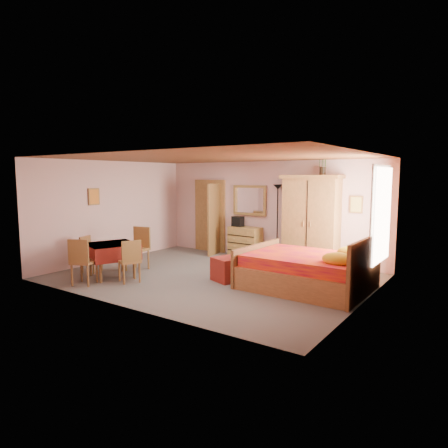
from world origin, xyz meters
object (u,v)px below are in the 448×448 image
Objects in this scene: bed at (306,261)px; floor_lamp at (277,223)px; chair_north at (137,249)px; chair_east at (129,261)px; wall_mirror at (249,200)px; stereo at (238,221)px; sunflower_vase at (323,164)px; chest_of_drawers at (245,242)px; bench at (245,266)px; wardrobe at (311,221)px; dining_table at (112,260)px; chair_west at (92,254)px; chair_south at (84,261)px.

floor_lamp is at bearing 130.83° from bed.
chair_east is at bearing 116.66° from chair_north.
stereo is at bearing -139.79° from wall_mirror.
wall_mirror is at bearing 141.86° from bed.
chair_east is (-1.55, -3.68, -0.55)m from floor_lamp.
floor_lamp is at bearing 177.93° from sunflower_vase.
chest_of_drawers reaches higher than bench.
sunflower_vase is (0.20, 0.12, 1.39)m from wardrobe.
chair_east reaches higher than dining_table.
chair_west is (-2.94, -3.57, -0.58)m from floor_lamp.
wardrobe is at bearing 47.19° from dining_table.
stereo is (-0.25, 0.01, 0.55)m from chest_of_drawers.
floor_lamp is 2.41× the size of chair_west.
chair_north is (-3.89, -0.83, -0.05)m from bed.
chair_east is (-0.65, -3.56, 0.03)m from chest_of_drawers.
dining_table is (-2.45, -1.61, 0.12)m from bench.
chest_of_drawers is 2.03m from wardrobe.
wardrobe is 2.05m from bed.
chair_east is (-2.56, -3.52, -0.67)m from wardrobe.
chest_of_drawers is 0.85× the size of wall_mirror.
chair_south is (-2.15, -4.34, -0.52)m from floor_lamp.
chair_south reaches higher than dining_table.
chair_west is at bearing -129.44° from floor_lamp.
wardrobe reaches higher than wall_mirror.
chest_of_drawers reaches higher than chair_west.
dining_table is 1.00× the size of chair_north.
bed is at bearing -0.89° from bench.
stereo is 3.69m from dining_table.
floor_lamp is 1.98× the size of dining_table.
chair_east is at bearing -98.99° from wall_mirror.
wall_mirror is at bearing 170.35° from wardrobe.
floor_lamp reaches higher than chair_east.
floor_lamp is 2.08× the size of chair_south.
chest_of_drawers is 0.98× the size of chair_east.
chest_of_drawers is 0.61m from stereo.
bed is at bearing 92.93° from chair_west.
bench is 1.55× the size of chair_south.
chair_north is (-3.21, -2.69, -0.61)m from wardrobe.
chair_south is at bearing -116.38° from floor_lamp.
sunflower_vase is at bearing -2.07° from floor_lamp.
bed is (0.48, -1.97, -1.95)m from sunflower_vase.
wall_mirror is 3.98m from chair_east.
chair_north is at bearing -113.17° from chest_of_drawers.
floor_lamp is 3.63m from chair_north.
stereo is at bearing 147.10° from bed.
floor_lamp is 4.03m from chair_east.
chair_south is at bearing 29.76° from chair_west.
chair_east reaches higher than bench.
wall_mirror reaches higher than chair_east.
floor_lamp is (0.90, -0.09, -0.55)m from wall_mirror.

